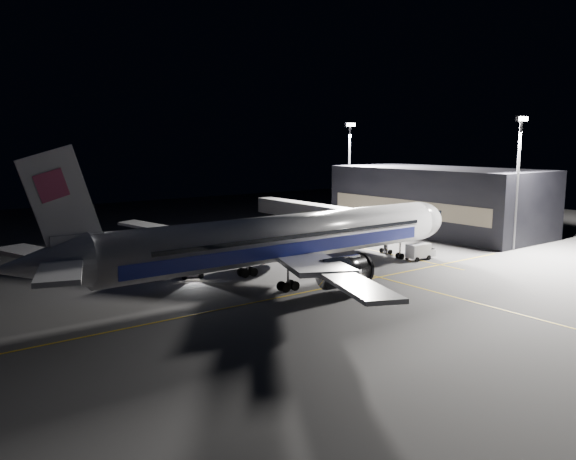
% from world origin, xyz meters
% --- Properties ---
extents(ground, '(200.00, 200.00, 0.00)m').
position_xyz_m(ground, '(0.00, 0.00, 0.00)').
color(ground, '#4C4C4F').
rests_on(ground, ground).
extents(guide_line_main, '(0.25, 80.00, 0.01)m').
position_xyz_m(guide_line_main, '(10.00, 0.00, 0.01)').
color(guide_line_main, gold).
rests_on(guide_line_main, ground).
extents(guide_line_cross, '(70.00, 0.25, 0.01)m').
position_xyz_m(guide_line_cross, '(0.00, -6.00, 0.01)').
color(guide_line_cross, gold).
rests_on(guide_line_cross, ground).
extents(guide_line_side, '(0.25, 40.00, 0.01)m').
position_xyz_m(guide_line_side, '(22.00, 10.00, 0.01)').
color(guide_line_side, gold).
rests_on(guide_line_side, ground).
extents(airliner, '(61.48, 54.22, 16.64)m').
position_xyz_m(airliner, '(-1.08, 0.00, 5.16)').
color(airliner, silver).
rests_on(airliner, ground).
extents(terminal, '(18.12, 40.00, 12.00)m').
position_xyz_m(terminal, '(45.98, 14.00, 6.00)').
color(terminal, black).
rests_on(terminal, ground).
extents(jet_bridge, '(3.60, 34.40, 6.30)m').
position_xyz_m(jet_bridge, '(22.00, 18.06, 4.58)').
color(jet_bridge, '#B2B2B7').
rests_on(jet_bridge, ground).
extents(floodlight_mast_north, '(2.40, 0.68, 20.70)m').
position_xyz_m(floodlight_mast_north, '(40.00, 31.99, 12.37)').
color(floodlight_mast_north, '#59595E').
rests_on(floodlight_mast_north, ground).
extents(floodlight_mast_south, '(2.40, 0.67, 20.70)m').
position_xyz_m(floodlight_mast_south, '(40.00, -6.01, 12.37)').
color(floodlight_mast_south, '#59595E').
rests_on(floodlight_mast_south, ground).
extents(service_truck, '(4.65, 2.16, 2.35)m').
position_xyz_m(service_truck, '(22.55, -2.01, 1.26)').
color(service_truck, silver).
rests_on(service_truck, ground).
extents(baggage_tug, '(3.35, 3.05, 1.99)m').
position_xyz_m(baggage_tug, '(-8.89, 7.99, 0.92)').
color(baggage_tug, black).
rests_on(baggage_tug, ground).
extents(safety_cone_a, '(0.44, 0.44, 0.65)m').
position_xyz_m(safety_cone_a, '(2.69, 9.12, 0.33)').
color(safety_cone_a, '#DE4E09').
rests_on(safety_cone_a, ground).
extents(safety_cone_b, '(0.36, 0.36, 0.54)m').
position_xyz_m(safety_cone_b, '(6.00, 4.00, 0.27)').
color(safety_cone_b, '#DE4E09').
rests_on(safety_cone_b, ground).
extents(safety_cone_c, '(0.38, 0.38, 0.57)m').
position_xyz_m(safety_cone_c, '(-8.00, 14.00, 0.29)').
color(safety_cone_c, '#DE4E09').
rests_on(safety_cone_c, ground).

